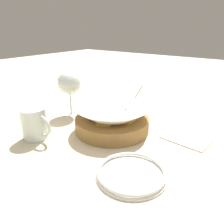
{
  "coord_description": "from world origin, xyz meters",
  "views": [
    {
      "loc": [
        0.37,
        -0.58,
        0.33
      ],
      "look_at": [
        -0.03,
        -0.04,
        0.07
      ],
      "focal_mm": 35.0,
      "sensor_mm": 36.0,
      "label": 1
    }
  ],
  "objects": [
    {
      "name": "beer_mug",
      "position": [
        -0.19,
        -0.23,
        0.05
      ],
      "size": [
        0.12,
        0.08,
        0.1
      ],
      "color": "silver",
      "rests_on": "ground_plane"
    },
    {
      "name": "napkin",
      "position": [
        0.2,
        0.04,
        0.0
      ],
      "size": [
        0.15,
        0.1,
        0.01
      ],
      "color": "white",
      "rests_on": "ground_plane"
    },
    {
      "name": "sauce_cup",
      "position": [
        -0.07,
        0.17,
        0.02
      ],
      "size": [
        0.07,
        0.06,
        0.11
      ],
      "color": "#B7B7BC",
      "rests_on": "ground_plane"
    },
    {
      "name": "ground_plane",
      "position": [
        0.0,
        0.0,
        0.0
      ],
      "size": [
        4.0,
        4.0,
        0.0
      ],
      "primitive_type": "plane",
      "color": "beige"
    },
    {
      "name": "wine_glass",
      "position": [
        -0.25,
        -0.02,
        0.12
      ],
      "size": [
        0.09,
        0.09,
        0.17
      ],
      "color": "silver",
      "rests_on": "ground_plane"
    },
    {
      "name": "side_plate",
      "position": [
        0.16,
        -0.21,
        0.01
      ],
      "size": [
        0.17,
        0.17,
        0.01
      ],
      "color": "white",
      "rests_on": "ground_plane"
    },
    {
      "name": "food_basket",
      "position": [
        -0.03,
        -0.04,
        0.04
      ],
      "size": [
        0.25,
        0.25,
        0.09
      ],
      "color": "olive",
      "rests_on": "ground_plane"
    }
  ]
}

